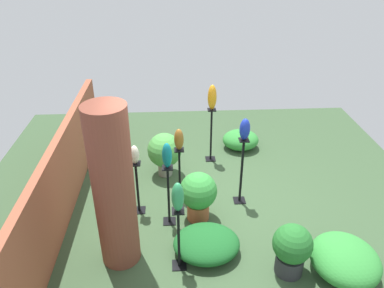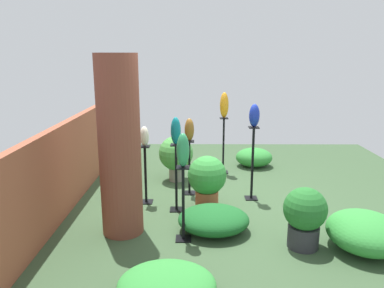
# 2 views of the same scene
# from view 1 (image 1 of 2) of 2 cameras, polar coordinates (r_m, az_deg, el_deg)

# --- Properties ---
(ground_plane) EXTENTS (8.00, 8.00, 0.00)m
(ground_plane) POSITION_cam_1_polar(r_m,az_deg,el_deg) (6.36, 1.85, -9.83)
(ground_plane) COLOR #385133
(brick_wall_back) EXTENTS (5.60, 0.12, 1.34)m
(brick_wall_back) POSITION_cam_1_polar(r_m,az_deg,el_deg) (6.20, -19.22, -5.23)
(brick_wall_back) COLOR #9E5138
(brick_wall_back) RESTS_ON ground
(brick_pillar) EXTENTS (0.54, 0.54, 2.34)m
(brick_pillar) POSITION_cam_1_polar(r_m,az_deg,el_deg) (4.91, -11.84, -6.82)
(brick_pillar) COLOR brown
(brick_pillar) RESTS_ON ground
(pedestal_cobalt) EXTENTS (0.20, 0.20, 1.20)m
(pedestal_cobalt) POSITION_cam_1_polar(r_m,az_deg,el_deg) (6.26, 7.53, -4.57)
(pedestal_cobalt) COLOR black
(pedestal_cobalt) RESTS_ON ground
(pedestal_jade) EXTENTS (0.20, 0.20, 0.97)m
(pedestal_jade) POSITION_cam_1_polar(r_m,az_deg,el_deg) (5.15, -2.03, -14.69)
(pedestal_jade) COLOR black
(pedestal_jade) RESTS_ON ground
(pedestal_ivory) EXTENTS (0.20, 0.20, 0.93)m
(pedestal_ivory) POSITION_cam_1_polar(r_m,az_deg,el_deg) (6.13, -8.28, -6.96)
(pedestal_ivory) COLOR black
(pedestal_ivory) RESTS_ON ground
(pedestal_bronze) EXTENTS (0.20, 0.20, 0.92)m
(pedestal_bronze) POSITION_cam_1_polar(r_m,az_deg,el_deg) (6.43, -1.90, -4.74)
(pedestal_bronze) COLOR black
(pedestal_bronze) RESTS_ON ground
(pedestal_violet) EXTENTS (0.20, 0.20, 1.47)m
(pedestal_violet) POSITION_cam_1_polar(r_m,az_deg,el_deg) (6.26, -12.79, -3.71)
(pedestal_violet) COLOR black
(pedestal_violet) RESTS_ON ground
(pedestal_teal) EXTENTS (0.20, 0.20, 1.03)m
(pedestal_teal) POSITION_cam_1_polar(r_m,az_deg,el_deg) (5.83, -3.58, -8.22)
(pedestal_teal) COLOR black
(pedestal_teal) RESTS_ON ground
(pedestal_amber) EXTENTS (0.20, 0.20, 1.11)m
(pedestal_amber) POSITION_cam_1_polar(r_m,az_deg,el_deg) (7.42, 2.92, 1.01)
(pedestal_amber) COLOR black
(pedestal_amber) RESTS_ON ground
(art_vase_cobalt) EXTENTS (0.16, 0.17, 0.36)m
(art_vase_cobalt) POSITION_cam_1_polar(r_m,az_deg,el_deg) (5.85, 8.05, 2.24)
(art_vase_cobalt) COLOR #192D9E
(art_vase_cobalt) RESTS_ON pedestal_cobalt
(art_vase_jade) EXTENTS (0.16, 0.16, 0.42)m
(art_vase_jade) POSITION_cam_1_polar(r_m,az_deg,el_deg) (4.66, -2.19, -8.08)
(art_vase_jade) COLOR #2D9356
(art_vase_jade) RESTS_ON pedestal_jade
(art_vase_ivory) EXTENTS (0.15, 0.14, 0.31)m
(art_vase_ivory) POSITION_cam_1_polar(r_m,az_deg,el_deg) (5.77, -8.75, -1.60)
(art_vase_ivory) COLOR beige
(art_vase_ivory) RESTS_ON pedestal_ivory
(art_vase_bronze) EXTENTS (0.16, 0.16, 0.38)m
(art_vase_bronze) POSITION_cam_1_polar(r_m,az_deg,el_deg) (6.07, -2.01, 0.70)
(art_vase_bronze) COLOR brown
(art_vase_bronze) RESTS_ON pedestal_bronze
(art_vase_violet) EXTENTS (0.22, 0.20, 0.44)m
(art_vase_violet) POSITION_cam_1_polar(r_m,az_deg,el_deg) (5.79, -13.88, 4.71)
(art_vase_violet) COLOR #6B2D8C
(art_vase_violet) RESTS_ON pedestal_violet
(art_vase_teal) EXTENTS (0.14, 0.15, 0.40)m
(art_vase_teal) POSITION_cam_1_polar(r_m,az_deg,el_deg) (5.40, -3.83, -1.75)
(art_vase_teal) COLOR #0F727A
(art_vase_teal) RESTS_ON pedestal_teal
(art_vase_amber) EXTENTS (0.16, 0.17, 0.50)m
(art_vase_amber) POSITION_cam_1_polar(r_m,az_deg,el_deg) (7.06, 3.09, 7.12)
(art_vase_amber) COLOR orange
(art_vase_amber) RESTS_ON pedestal_amber
(potted_plant_walkway_edge) EXTENTS (0.53, 0.53, 0.76)m
(potted_plant_walkway_edge) POSITION_cam_1_polar(r_m,az_deg,el_deg) (5.25, 14.97, -15.08)
(potted_plant_walkway_edge) COLOR #2D2D33
(potted_plant_walkway_edge) RESTS_ON ground
(potted_plant_front_right) EXTENTS (0.59, 0.59, 0.83)m
(potted_plant_front_right) POSITION_cam_1_polar(r_m,az_deg,el_deg) (5.89, 0.96, -7.59)
(potted_plant_front_right) COLOR #B25B38
(potted_plant_front_right) RESTS_ON ground
(potted_plant_back_center) EXTENTS (0.64, 0.64, 0.85)m
(potted_plant_back_center) POSITION_cam_1_polar(r_m,az_deg,el_deg) (6.96, -4.21, -1.11)
(potted_plant_back_center) COLOR gray
(potted_plant_back_center) RESTS_ON ground
(foliage_bed_west) EXTENTS (0.99, 0.91, 0.45)m
(foliage_bed_west) POSITION_cam_1_polar(r_m,az_deg,el_deg) (5.61, 22.27, -15.98)
(foliage_bed_west) COLOR #338C38
(foliage_bed_west) RESTS_ON ground
(foliage_bed_center) EXTENTS (0.83, 0.95, 0.33)m
(foliage_bed_center) POSITION_cam_1_polar(r_m,az_deg,el_deg) (5.52, 2.22, -14.91)
(foliage_bed_center) COLOR #195923
(foliage_bed_center) RESTS_ON ground
(foliage_bed_rear) EXTENTS (0.68, 0.76, 0.39)m
(foliage_bed_rear) POSITION_cam_1_polar(r_m,az_deg,el_deg) (8.04, 7.41, 0.64)
(foliage_bed_rear) COLOR #338C38
(foliage_bed_rear) RESTS_ON ground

